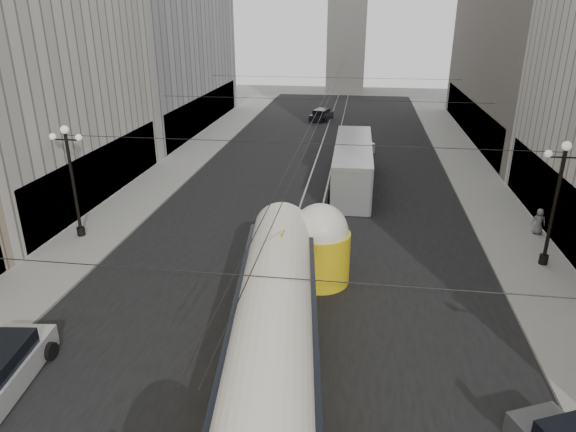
% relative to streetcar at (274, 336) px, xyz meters
% --- Properties ---
extents(road, '(20.00, 85.00, 0.02)m').
position_rel_streetcar_xyz_m(road, '(-0.50, 25.21, -1.94)').
color(road, black).
rests_on(road, ground).
extents(sidewalk_left, '(4.00, 72.00, 0.15)m').
position_rel_streetcar_xyz_m(sidewalk_left, '(-12.50, 28.71, -1.87)').
color(sidewalk_left, gray).
rests_on(sidewalk_left, ground).
extents(sidewalk_right, '(4.00, 72.00, 0.15)m').
position_rel_streetcar_xyz_m(sidewalk_right, '(11.50, 28.71, -1.87)').
color(sidewalk_right, gray).
rests_on(sidewalk_right, ground).
extents(rail_left, '(0.12, 85.00, 0.04)m').
position_rel_streetcar_xyz_m(rail_left, '(-1.25, 25.21, -1.94)').
color(rail_left, gray).
rests_on(rail_left, ground).
extents(rail_right, '(0.12, 85.00, 0.04)m').
position_rel_streetcar_xyz_m(rail_right, '(0.25, 25.21, -1.94)').
color(rail_right, gray).
rests_on(rail_right, ground).
extents(lamppost_left_mid, '(1.86, 0.44, 6.37)m').
position_rel_streetcar_xyz_m(lamppost_left_mid, '(-13.10, 10.71, 1.80)').
color(lamppost_left_mid, black).
rests_on(lamppost_left_mid, sidewalk_left).
extents(lamppost_right_mid, '(1.86, 0.44, 6.37)m').
position_rel_streetcar_xyz_m(lamppost_right_mid, '(12.10, 10.71, 1.80)').
color(lamppost_right_mid, black).
rests_on(lamppost_right_mid, sidewalk_right).
extents(catenary, '(25.00, 72.00, 0.23)m').
position_rel_streetcar_xyz_m(catenary, '(-0.38, 24.20, 3.94)').
color(catenary, black).
rests_on(catenary, ground).
extents(streetcar, '(4.68, 18.02, 3.97)m').
position_rel_streetcar_xyz_m(streetcar, '(0.00, 0.00, 0.00)').
color(streetcar, gold).
rests_on(streetcar, ground).
extents(city_bus, '(2.94, 12.69, 3.22)m').
position_rel_streetcar_xyz_m(city_bus, '(2.06, 22.48, -0.18)').
color(city_bus, '#B4B7BA').
rests_on(city_bus, ground).
extents(sedan_white_far, '(3.64, 5.38, 1.57)m').
position_rel_streetcar_xyz_m(sedan_white_far, '(2.05, 34.04, -1.23)').
color(sedan_white_far, silver).
rests_on(sedan_white_far, ground).
extents(sedan_dark_far, '(2.71, 4.35, 1.28)m').
position_rel_streetcar_xyz_m(sedan_dark_far, '(-2.30, 47.46, -1.36)').
color(sedan_dark_far, black).
rests_on(sedan_dark_far, ground).
extents(pedestrian_sidewalk_right, '(0.79, 0.54, 1.54)m').
position_rel_streetcar_xyz_m(pedestrian_sidewalk_right, '(12.94, 14.69, -1.02)').
color(pedestrian_sidewalk_right, slate).
rests_on(pedestrian_sidewalk_right, sidewalk_right).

